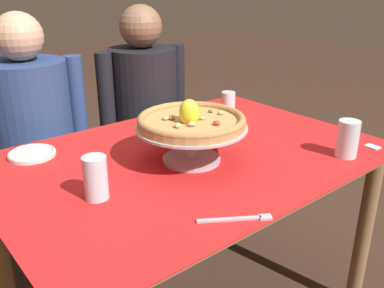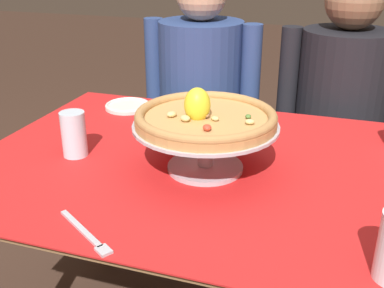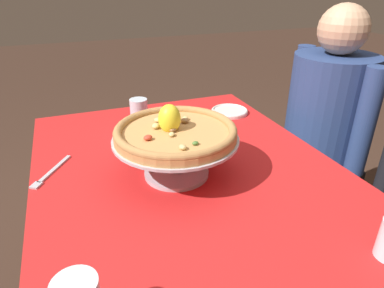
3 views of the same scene
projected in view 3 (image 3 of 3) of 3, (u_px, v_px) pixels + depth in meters
The scene contains 7 objects.
dining_table at pixel (194, 203), 1.06m from camera, with size 1.33×0.93×0.73m.
pizza_stand at pixel (176, 150), 0.98m from camera, with size 0.37×0.37×0.12m.
pizza at pixel (175, 131), 0.96m from camera, with size 0.35×0.35×0.10m.
water_glass_side_left at pixel (139, 116), 1.29m from camera, with size 0.07×0.07×0.12m.
side_plate at pixel (230, 111), 1.47m from camera, with size 0.16×0.16×0.02m.
dinner_fork at pixel (50, 173), 1.02m from camera, with size 0.17×0.12×0.01m.
diner_left at pixel (321, 143), 1.56m from camera, with size 0.51×0.37×1.18m.
Camera 3 is at (0.80, -0.31, 1.27)m, focal length 31.40 mm.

